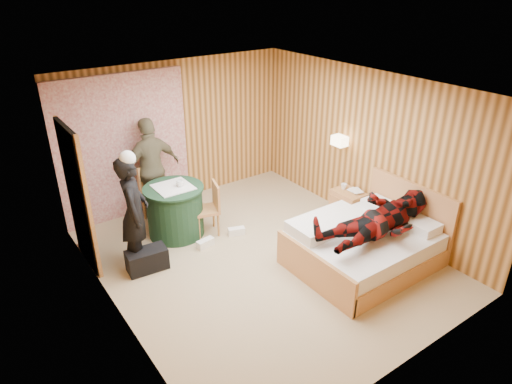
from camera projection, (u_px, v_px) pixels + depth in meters
floor at (260, 258)px, 6.69m from camera, size 4.20×5.00×0.01m
ceiling at (261, 88)px, 5.60m from camera, size 4.20×5.00×0.01m
wall_back at (177, 133)px, 7.98m from camera, size 4.20×0.02×2.50m
wall_left at (107, 226)px, 5.05m from camera, size 0.02×5.00×2.50m
wall_right at (368, 149)px, 7.24m from camera, size 0.02×5.00×2.50m
curtain at (124, 148)px, 7.43m from camera, size 2.20×0.08×2.40m
doorway at (78, 197)px, 6.20m from camera, size 0.06×0.90×2.05m
wall_lamp at (340, 141)px, 7.45m from camera, size 0.26×0.24×0.16m
bed at (363, 245)px, 6.46m from camera, size 1.95×1.49×1.03m
nightstand at (348, 205)px, 7.62m from camera, size 0.40×0.54×0.52m
round_table at (175, 210)px, 7.15m from camera, size 0.94×0.94×0.83m
chair_far at (153, 188)px, 7.61m from camera, size 0.55×0.55×0.93m
chair_near at (210, 205)px, 7.16m from camera, size 0.48×0.48×0.85m
duffel_bag at (147, 260)px, 6.38m from camera, size 0.58×0.34×0.31m
sneaker_left at (205, 243)px, 6.95m from camera, size 0.29×0.15×0.12m
sneaker_right at (236, 231)px, 7.27m from camera, size 0.29×0.19×0.12m
woman_standing at (134, 212)px, 6.25m from camera, size 0.60×0.71×1.64m
man_at_table at (152, 168)px, 7.53m from camera, size 1.05×0.51×1.72m
man_on_bed at (382, 211)px, 6.03m from camera, size 0.86×0.67×1.77m
book_lower at (351, 192)px, 7.47m from camera, size 0.17×0.23×0.02m
book_upper at (352, 191)px, 7.46m from camera, size 0.23×0.27×0.02m
cup_nightstand at (344, 186)px, 7.59m from camera, size 0.11×0.11×0.09m
cup_table at (180, 183)px, 6.96m from camera, size 0.14×0.14×0.10m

